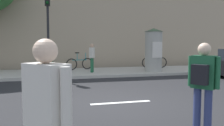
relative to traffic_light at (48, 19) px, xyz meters
The scene contains 12 objects.
ground_plane 6.39m from the traffic_light, 67.57° to the right, with size 80.00×80.00×0.00m, color #232326.
sidewalk_curb 4.01m from the traffic_light, 39.15° to the left, with size 36.00×4.00×0.15m, color #B2ADA3.
lane_markings 6.39m from the traffic_light, 67.57° to the right, with size 25.80×0.16×0.01m.
building_backdrop 7.28m from the traffic_light, 72.26° to the left, with size 36.00×5.00×9.19m, color tan.
traffic_light is the anchor object (origin of this frame).
poster_column 6.14m from the traffic_light, ahead, with size 1.09×1.09×2.51m.
pedestrian_with_backpack 8.60m from the traffic_light, 69.10° to the right, with size 0.51×0.51×1.71m.
pedestrian_in_light_jacket 9.42m from the traffic_light, 88.44° to the right, with size 0.47×0.52×1.73m.
pedestrian_tallest 3.17m from the traffic_light, 87.58° to the left, with size 0.27×0.59×1.63m.
pedestrian_in_dark_shirt 3.20m from the traffic_light, 26.76° to the left, with size 0.38×0.57×1.62m.
bicycle_leaning 7.73m from the traffic_light, 21.21° to the left, with size 1.77×0.19×1.09m.
bicycle_upright 4.04m from the traffic_light, 56.64° to the left, with size 1.71×0.56×1.09m.
Camera 1 is at (-1.82, -6.20, 1.66)m, focal length 36.12 mm.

